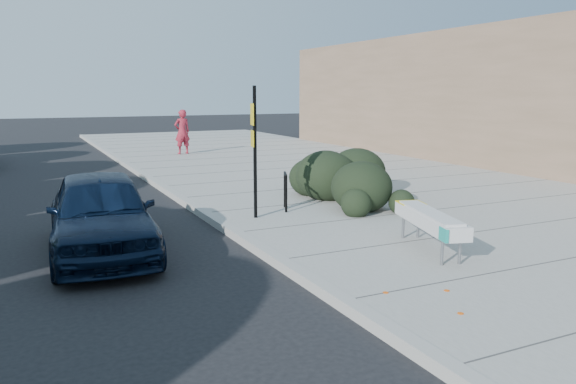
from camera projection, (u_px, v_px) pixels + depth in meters
name	position (u px, v px, depth m)	size (l,w,h in m)	color
ground	(282.00, 268.00, 9.13)	(120.00, 120.00, 0.00)	black
sidewalk_near	(385.00, 190.00, 15.95)	(11.20, 50.00, 0.15)	gray
curb_near	(194.00, 207.00, 13.55)	(0.22, 50.00, 0.17)	#9E9E99
bench	(430.00, 220.00, 9.55)	(1.07, 2.24, 0.67)	gray
bike_rack	(285.00, 188.00, 12.86)	(0.26, 0.55, 0.86)	black
sign_post	(254.00, 144.00, 11.87)	(0.14, 0.32, 2.81)	black
hedge	(350.00, 171.00, 14.07)	(1.96, 3.92, 1.47)	black
sedan_navy	(101.00, 213.00, 9.88)	(1.73, 4.29, 1.46)	black
pedestrian	(182.00, 132.00, 24.50)	(0.70, 0.46, 1.93)	maroon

